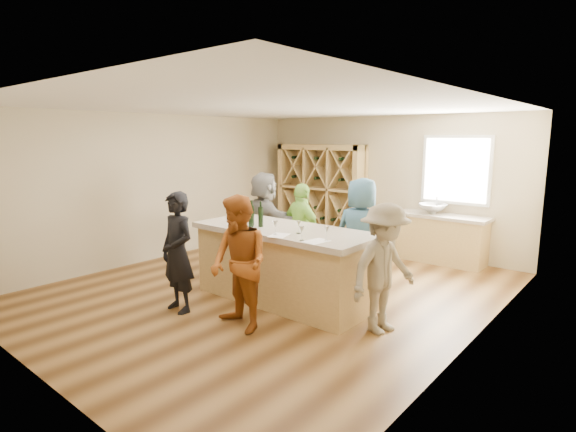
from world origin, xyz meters
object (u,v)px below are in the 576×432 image
Objects in this scene: person_far_mid at (302,231)px; person_near_left at (178,252)px; wine_bottle_e at (261,217)px; person_server at (384,269)px; wine_rack at (320,193)px; person_far_left at (265,220)px; person_far_right at (361,235)px; wine_bottle_d at (251,216)px; tasting_counter_base at (283,267)px; wine_bottle_b at (236,216)px; sink at (433,209)px; wine_bottle_a at (238,212)px; wine_bottle_c at (252,215)px; person_near_right at (239,264)px.

person_near_left is at bearing 95.47° from person_far_mid.
person_server is at bearing 3.11° from wine_bottle_e.
wine_rack reaches higher than person_near_left.
person_far_right is at bearing -164.23° from person_far_left.
wine_rack reaches higher than wine_bottle_d.
wine_rack reaches higher than tasting_counter_base.
person_near_left is (1.09, -4.78, -0.28)m from wine_rack.
wine_bottle_b is (-0.67, -0.30, 0.72)m from tasting_counter_base.
wine_bottle_a is (-1.60, -3.59, 0.23)m from sink.
wine_rack is 6.89× the size of wine_bottle_a.
person_far_left is (-0.60, 1.24, -0.37)m from wine_bottle_a.
sink is 4.99m from person_near_left.
wine_bottle_d is 0.19× the size of person_server.
person_server is at bearing -1.61° from tasting_counter_base.
wine_bottle_c is at bearing 104.53° from person_server.
person_far_left is at bearing 131.08° from wine_bottle_e.
person_near_left is 0.94× the size of person_far_left.
wine_bottle_b is 0.24m from wine_bottle_c.
wine_bottle_b is 0.94× the size of wine_bottle_c.
wine_bottle_b is 0.16× the size of person_near_right.
person_near_left is 1.08m from person_near_right.
person_near_right is at bearing -96.64° from sink.
person_far_mid is at bearing 89.68° from wine_bottle_c.
person_far_mid is (-0.20, 1.22, -0.42)m from wine_bottle_e.
wine_bottle_a is 2.50m from person_server.
person_server is at bearing 1.30° from wine_bottle_a.
sink is 0.31× the size of person_far_right.
person_near_left is 2.31m from person_far_mid.
wine_bottle_a is at bearing 176.36° from wine_bottle_c.
wine_bottle_a reaches higher than wine_bottle_b.
wine_rack is 7.21× the size of wine_bottle_d.
wine_bottle_b is 0.16× the size of person_near_left.
person_far_mid reaches higher than person_server.
wine_bottle_e is (-0.30, -0.15, 0.73)m from tasting_counter_base.
person_far_right is (0.64, 1.08, 0.38)m from tasting_counter_base.
wine_bottle_b is at bearing 108.74° from person_server.
wine_bottle_a is at bearing 128.40° from wine_bottle_b.
wine_bottle_e is 0.17× the size of person_far_right.
wine_bottle_b is at bearing -156.01° from tasting_counter_base.
wine_bottle_e is 0.18× the size of person_far_mid.
person_near_right is at bearing 143.73° from person_far_left.
person_server is (2.14, 0.08, -0.43)m from wine_bottle_c.
wine_rack is 4.05m from wine_bottle_e.
person_server is 3.28m from person_far_left.
wine_bottle_d is (0.10, -0.12, 0.01)m from wine_bottle_c.
sink is 1.70× the size of wine_bottle_a.
wine_bottle_e is at bearing 130.93° from person_near_right.
wine_bottle_d is at bearing -107.67° from sink.
person_far_left is at bearing 117.83° from wine_bottle_b.
person_near_right is (0.75, -0.99, -0.38)m from wine_bottle_c.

